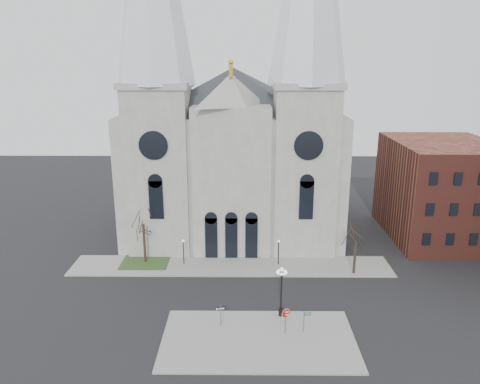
{
  "coord_description": "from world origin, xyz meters",
  "views": [
    {
      "loc": [
        1.59,
        -43.02,
        25.32
      ],
      "look_at": [
        1.17,
        8.0,
        10.64
      ],
      "focal_mm": 35.0,
      "sensor_mm": 36.0,
      "label": 1
    }
  ],
  "objects_px": {
    "street_name_sign": "(305,320)",
    "stop_sign": "(286,316)",
    "one_way_sign": "(221,312)",
    "globe_lamp": "(281,286)"
  },
  "relations": [
    {
      "from": "stop_sign",
      "to": "street_name_sign",
      "type": "relative_size",
      "value": 1.23
    },
    {
      "from": "street_name_sign",
      "to": "stop_sign",
      "type": "bearing_deg",
      "value": -178.4
    },
    {
      "from": "one_way_sign",
      "to": "street_name_sign",
      "type": "height_order",
      "value": "one_way_sign"
    },
    {
      "from": "stop_sign",
      "to": "globe_lamp",
      "type": "height_order",
      "value": "globe_lamp"
    },
    {
      "from": "one_way_sign",
      "to": "street_name_sign",
      "type": "relative_size",
      "value": 1.0
    },
    {
      "from": "stop_sign",
      "to": "street_name_sign",
      "type": "distance_m",
      "value": 1.96
    },
    {
      "from": "stop_sign",
      "to": "street_name_sign",
      "type": "xyz_separation_m",
      "value": [
        1.84,
        0.31,
        -0.61
      ]
    },
    {
      "from": "street_name_sign",
      "to": "one_way_sign",
      "type": "bearing_deg",
      "value": 164.93
    },
    {
      "from": "stop_sign",
      "to": "street_name_sign",
      "type": "bearing_deg",
      "value": 1.01
    },
    {
      "from": "stop_sign",
      "to": "globe_lamp",
      "type": "xyz_separation_m",
      "value": [
        -0.19,
        3.31,
        1.43
      ]
    }
  ]
}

